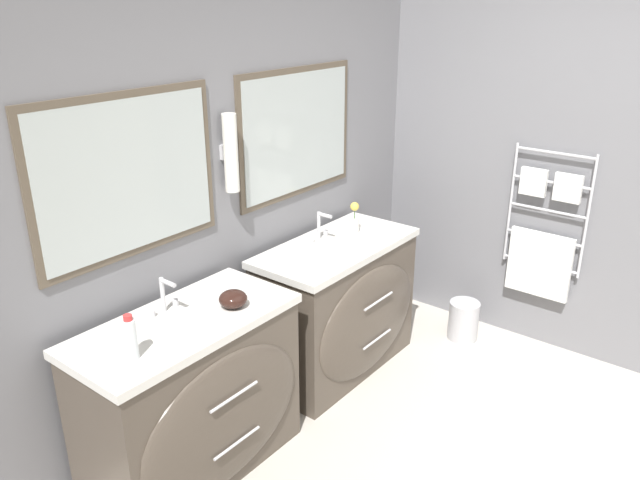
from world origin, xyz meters
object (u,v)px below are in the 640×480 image
object	(u,v)px
vanity_right	(340,308)
toiletry_bottle	(130,338)
amenity_bowl	(233,299)
vanity_left	(195,398)
waste_bin	(464,320)
flower_vase	(354,219)

from	to	relation	value
vanity_right	toiletry_bottle	world-z (taller)	toiletry_bottle
amenity_bowl	vanity_left	bearing A→B (deg)	167.14
vanity_left	waste_bin	world-z (taller)	vanity_left
vanity_left	amenity_bowl	xyz separation A→B (m)	(0.24, -0.05, 0.47)
amenity_bowl	flower_vase	bearing A→B (deg)	5.92
vanity_right	toiletry_bottle	size ratio (longest dim) A/B	5.39
vanity_right	waste_bin	size ratio (longest dim) A/B	3.94
waste_bin	vanity_left	bearing A→B (deg)	167.12
vanity_left	vanity_right	size ratio (longest dim) A/B	1.00
toiletry_bottle	amenity_bowl	bearing A→B (deg)	-0.12
flower_vase	waste_bin	world-z (taller)	flower_vase
flower_vase	waste_bin	bearing A→B (deg)	-41.62
amenity_bowl	flower_vase	xyz separation A→B (m)	(1.20, 0.12, 0.05)
vanity_left	toiletry_bottle	distance (m)	0.63
vanity_right	flower_vase	bearing A→B (deg)	16.54
amenity_bowl	vanity_right	bearing A→B (deg)	3.25
amenity_bowl	waste_bin	bearing A→B (deg)	-12.88
waste_bin	amenity_bowl	bearing A→B (deg)	167.12
vanity_left	waste_bin	bearing A→B (deg)	-12.88
amenity_bowl	flower_vase	world-z (taller)	flower_vase
vanity_right	waste_bin	distance (m)	1.01
amenity_bowl	waste_bin	size ratio (longest dim) A/B	0.50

